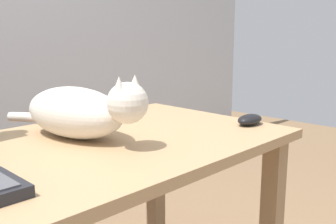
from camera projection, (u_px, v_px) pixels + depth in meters
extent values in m
cube|color=tan|center=(50.00, 159.00, 0.99)|extent=(1.41, 0.69, 0.03)
cube|color=#977752|center=(156.00, 193.00, 1.71)|extent=(0.06, 0.06, 0.72)
ellipsoid|color=silver|center=(74.00, 112.00, 1.13)|extent=(0.23, 0.38, 0.15)
sphere|color=silver|center=(128.00, 103.00, 1.00)|extent=(0.11, 0.11, 0.11)
cone|color=silver|center=(135.00, 83.00, 1.02)|extent=(0.04, 0.04, 0.04)
cone|color=silver|center=(119.00, 85.00, 0.97)|extent=(0.04, 0.04, 0.04)
cylinder|color=silver|center=(34.00, 117.00, 1.33)|extent=(0.13, 0.16, 0.03)
ellipsoid|color=black|center=(250.00, 120.00, 1.30)|extent=(0.11, 0.06, 0.04)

